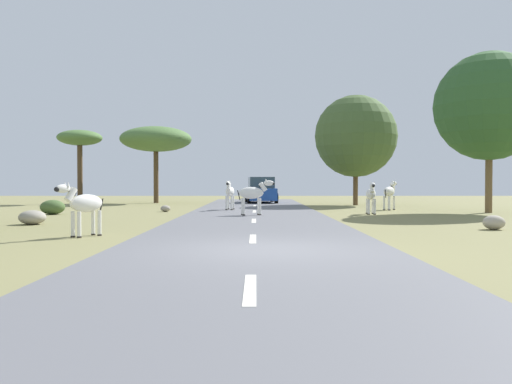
# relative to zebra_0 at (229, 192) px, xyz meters

# --- Properties ---
(ground_plane) EXTENTS (90.00, 90.00, 0.00)m
(ground_plane) POSITION_rel_zebra_0_xyz_m (1.55, -15.56, -0.95)
(ground_plane) COLOR olive
(road) EXTENTS (6.00, 64.00, 0.05)m
(road) POSITION_rel_zebra_0_xyz_m (1.24, -15.56, -0.92)
(road) COLOR slate
(road) RESTS_ON ground_plane
(lane_markings) EXTENTS (0.16, 56.00, 0.01)m
(lane_markings) POSITION_rel_zebra_0_xyz_m (1.24, -16.56, -0.89)
(lane_markings) COLOR silver
(lane_markings) RESTS_ON road
(zebra_0) EXTENTS (0.50, 1.60, 1.51)m
(zebra_0) POSITION_rel_zebra_0_xyz_m (0.00, 0.00, 0.00)
(zebra_0) COLOR silver
(zebra_0) RESTS_ON road
(zebra_1) EXTENTS (1.12, 1.47, 1.56)m
(zebra_1) POSITION_rel_zebra_0_xyz_m (8.25, 0.76, -0.02)
(zebra_1) COLOR silver
(zebra_1) RESTS_ON ground_plane
(zebra_2) EXTENTS (1.03, 1.37, 1.44)m
(zebra_2) POSITION_rel_zebra_0_xyz_m (-3.20, -12.62, -0.09)
(zebra_2) COLOR silver
(zebra_2) RESTS_ON ground_plane
(zebra_3) EXTENTS (1.61, 0.64, 1.53)m
(zebra_3) POSITION_rel_zebra_0_xyz_m (1.21, -4.29, 0.02)
(zebra_3) COLOR silver
(zebra_3) RESTS_ON road
(zebra_4) EXTENTS (0.51, 1.58, 1.49)m
(zebra_4) POSITION_rel_zebra_0_xyz_m (6.47, -2.94, -0.06)
(zebra_4) COLOR silver
(zebra_4) RESTS_ON ground_plane
(car_0) EXTENTS (2.28, 4.46, 1.74)m
(car_0) POSITION_rel_zebra_0_xyz_m (1.66, 9.44, -0.10)
(car_0) COLOR #1E479E
(car_0) RESTS_ON road
(tree_0) EXTENTS (5.06, 5.06, 7.52)m
(tree_0) POSITION_rel_zebra_0_xyz_m (12.24, -1.76, 4.03)
(tree_0) COLOR brown
(tree_0) RESTS_ON ground_plane
(tree_1) EXTENTS (2.95, 2.95, 4.95)m
(tree_1) POSITION_rel_zebra_0_xyz_m (-10.53, 8.93, 3.36)
(tree_1) COLOR #4C3823
(tree_1) RESTS_ON ground_plane
(tree_3) EXTENTS (4.92, 4.92, 5.28)m
(tree_3) POSITION_rel_zebra_0_xyz_m (-5.60, 9.95, 3.45)
(tree_3) COLOR #4C3823
(tree_3) RESTS_ON ground_plane
(tree_5) EXTENTS (5.12, 5.12, 6.88)m
(tree_5) POSITION_rel_zebra_0_xyz_m (7.56, 6.48, 3.36)
(tree_5) COLOR brown
(tree_5) RESTS_ON ground_plane
(bush_0) EXTENTS (1.08, 0.97, 0.65)m
(bush_0) POSITION_rel_zebra_0_xyz_m (-7.74, -3.01, -0.62)
(bush_0) COLOR #425B2D
(bush_0) RESTS_ON ground_plane
(rock_0) EXTENTS (0.65, 0.57, 0.43)m
(rock_0) POSITION_rel_zebra_0_xyz_m (8.51, -10.53, -0.73)
(rock_0) COLOR #A89E8C
(rock_0) RESTS_ON ground_plane
(rock_1) EXTENTS (0.89, 0.89, 0.49)m
(rock_1) POSITION_rel_zebra_0_xyz_m (-6.26, -8.59, -0.71)
(rock_1) COLOR gray
(rock_1) RESTS_ON ground_plane
(rock_2) EXTENTS (0.48, 0.45, 0.31)m
(rock_2) POSITION_rel_zebra_0_xyz_m (-3.08, -0.87, -0.79)
(rock_2) COLOR gray
(rock_2) RESTS_ON ground_plane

